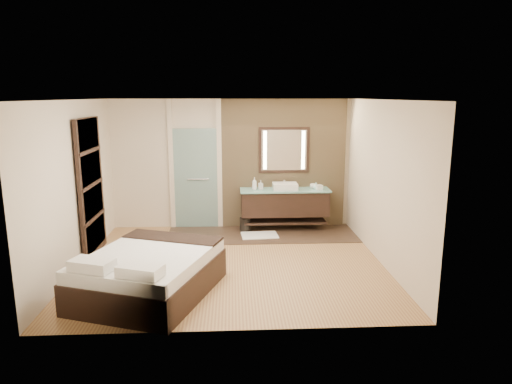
{
  "coord_description": "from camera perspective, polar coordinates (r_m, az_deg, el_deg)",
  "views": [
    {
      "loc": [
        0.02,
        -7.27,
        2.77
      ],
      "look_at": [
        0.43,
        0.6,
        1.09
      ],
      "focal_mm": 32.0,
      "sensor_mm": 36.0,
      "label": 1
    }
  ],
  "objects": [
    {
      "name": "tile_strip",
      "position": [
        9.3,
        0.71,
        -5.27
      ],
      "size": [
        3.8,
        1.3,
        0.01
      ],
      "primitive_type": "cube",
      "color": "#34231C",
      "rests_on": "floor"
    },
    {
      "name": "floor",
      "position": [
        7.77,
        -2.98,
        -8.87
      ],
      "size": [
        5.0,
        5.0,
        0.0
      ],
      "primitive_type": "plane",
      "color": "brown",
      "rests_on": "ground"
    },
    {
      "name": "tissue_box",
      "position": [
        9.46,
        7.89,
        0.59
      ],
      "size": [
        0.15,
        0.15,
        0.1
      ],
      "primitive_type": "cube",
      "rotation": [
        0.0,
        0.0,
        0.27
      ],
      "color": "silver",
      "rests_on": "vanity"
    },
    {
      "name": "bath_mat",
      "position": [
        9.18,
        0.44,
        -5.43
      ],
      "size": [
        0.76,
        0.55,
        0.02
      ],
      "primitive_type": "cube",
      "rotation": [
        0.0,
        0.0,
        0.07
      ],
      "color": "white",
      "rests_on": "floor"
    },
    {
      "name": "frosted_door",
      "position": [
        9.64,
        -7.54,
        2.2
      ],
      "size": [
        1.1,
        0.12,
        2.7
      ],
      "color": "silver",
      "rests_on": "floor"
    },
    {
      "name": "stone_wall",
      "position": [
        9.64,
        3.47,
        3.52
      ],
      "size": [
        2.6,
        0.08,
        2.7
      ],
      "primitive_type": "cube",
      "color": "#9E815A",
      "rests_on": "floor"
    },
    {
      "name": "soap_bottle_b",
      "position": [
        9.41,
        0.58,
        0.9
      ],
      "size": [
        0.1,
        0.1,
        0.18
      ],
      "primitive_type": "imported",
      "rotation": [
        0.0,
        0.0,
        0.31
      ],
      "color": "#B2B2B2",
      "rests_on": "vanity"
    },
    {
      "name": "bed",
      "position": [
        6.69,
        -13.2,
        -9.85
      ],
      "size": [
        2.14,
        2.37,
        0.75
      ],
      "rotation": [
        0.0,
        0.0,
        -0.34
      ],
      "color": "black",
      "rests_on": "floor"
    },
    {
      "name": "shoji_partition",
      "position": [
        8.38,
        -19.9,
        0.57
      ],
      "size": [
        0.06,
        1.2,
        2.4
      ],
      "color": "black",
      "rests_on": "floor"
    },
    {
      "name": "cup",
      "position": [
        9.58,
        7.13,
        0.74
      ],
      "size": [
        0.16,
        0.16,
        0.1
      ],
      "primitive_type": "imported",
      "rotation": [
        0.0,
        0.0,
        -0.33
      ],
      "color": "white",
      "rests_on": "vanity"
    },
    {
      "name": "waste_bin",
      "position": [
        9.49,
        -1.36,
        -4.06
      ],
      "size": [
        0.29,
        0.29,
        0.28
      ],
      "primitive_type": "cylinder",
      "rotation": [
        0.0,
        0.0,
        -0.33
      ],
      "color": "black",
      "rests_on": "floor"
    },
    {
      "name": "soap_bottle_a",
      "position": [
        9.38,
        -0.2,
        1.07
      ],
      "size": [
        0.11,
        0.11,
        0.25
      ],
      "primitive_type": "imported",
      "rotation": [
        0.0,
        0.0,
        -0.19
      ],
      "color": "white",
      "rests_on": "vanity"
    },
    {
      "name": "mirror_unit",
      "position": [
        9.55,
        3.53,
        5.26
      ],
      "size": [
        1.06,
        0.04,
        0.96
      ],
      "color": "black",
      "rests_on": "stone_wall"
    },
    {
      "name": "vanity",
      "position": [
        9.5,
        3.61,
        -1.33
      ],
      "size": [
        1.85,
        0.55,
        0.88
      ],
      "color": "black",
      "rests_on": "stone_wall"
    },
    {
      "name": "soap_bottle_c",
      "position": [
        9.5,
        7.5,
        0.77
      ],
      "size": [
        0.14,
        0.14,
        0.14
      ],
      "primitive_type": "imported",
      "rotation": [
        0.0,
        0.0,
        -0.32
      ],
      "color": "#C3F5EF",
      "rests_on": "vanity"
    }
  ]
}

